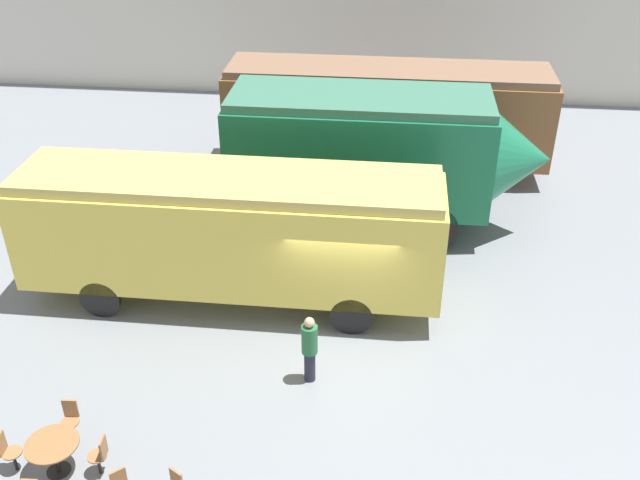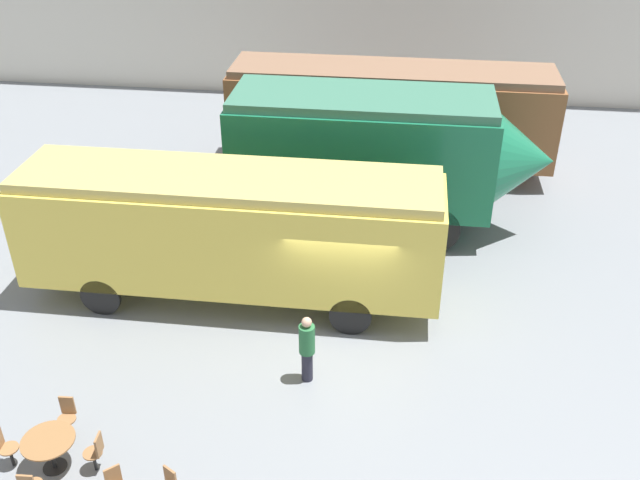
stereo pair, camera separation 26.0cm
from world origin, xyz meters
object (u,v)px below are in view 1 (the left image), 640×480
passenger_coach_wooden (387,111)px  streamlined_locomotive (383,150)px  passenger_coach_vintage (230,228)px  visitor_person (310,347)px  cafe_table_mid (53,449)px

passenger_coach_wooden → streamlined_locomotive: (0.00, -3.77, 0.31)m
passenger_coach_vintage → visitor_person: (2.24, -2.84, -1.09)m
passenger_coach_vintage → visitor_person: passenger_coach_vintage is taller
visitor_person → cafe_table_mid: bearing=-145.5°
streamlined_locomotive → visitor_person: size_ratio=5.39×
passenger_coach_wooden → cafe_table_mid: 14.80m
passenger_coach_wooden → streamlined_locomotive: streamlined_locomotive is taller
passenger_coach_vintage → cafe_table_mid: bearing=-109.7°
passenger_coach_wooden → cafe_table_mid: passenger_coach_wooden is taller
visitor_person → streamlined_locomotive: bearing=79.8°
passenger_coach_vintage → passenger_coach_wooden: bearing=66.1°
passenger_coach_wooden → visitor_person: 10.79m
visitor_person → passenger_coach_wooden: bearing=83.4°
visitor_person → passenger_coach_vintage: bearing=128.3°
streamlined_locomotive → visitor_person: (-1.23, -6.89, -1.49)m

